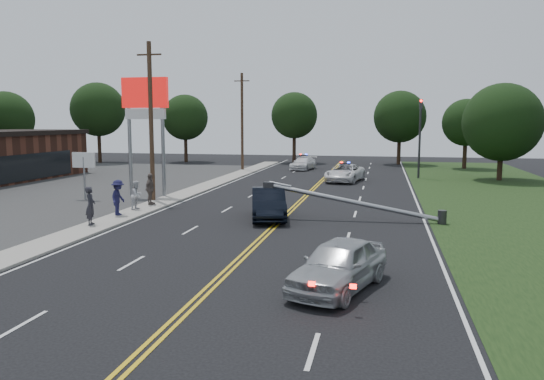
% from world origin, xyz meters
% --- Properties ---
extents(ground, '(120.00, 120.00, 0.00)m').
position_xyz_m(ground, '(0.00, 0.00, 0.00)').
color(ground, black).
rests_on(ground, ground).
extents(sidewalk, '(1.80, 70.00, 0.12)m').
position_xyz_m(sidewalk, '(-8.40, 10.00, 0.06)').
color(sidewalk, gray).
rests_on(sidewalk, ground).
extents(centerline_yellow, '(0.36, 80.00, 0.00)m').
position_xyz_m(centerline_yellow, '(0.00, 10.00, 0.01)').
color(centerline_yellow, gold).
rests_on(centerline_yellow, ground).
extents(pylon_sign, '(3.20, 0.35, 8.00)m').
position_xyz_m(pylon_sign, '(-10.50, 14.00, 6.00)').
color(pylon_sign, gray).
rests_on(pylon_sign, ground).
extents(small_sign, '(1.60, 0.14, 3.10)m').
position_xyz_m(small_sign, '(-14.00, 12.00, 2.33)').
color(small_sign, gray).
rests_on(small_sign, ground).
extents(traffic_signal, '(0.28, 0.41, 7.05)m').
position_xyz_m(traffic_signal, '(8.30, 30.00, 4.21)').
color(traffic_signal, '#2D2D30').
rests_on(traffic_signal, ground).
extents(fallen_streetlight, '(9.36, 0.44, 1.91)m').
position_xyz_m(fallen_streetlight, '(4.19, 8.00, 0.92)').
color(fallen_streetlight, '#2D2D30').
rests_on(fallen_streetlight, ground).
extents(utility_pole_mid, '(1.60, 0.28, 10.00)m').
position_xyz_m(utility_pole_mid, '(-9.20, 12.00, 5.08)').
color(utility_pole_mid, '#382619').
rests_on(utility_pole_mid, ground).
extents(utility_pole_far, '(1.60, 0.28, 10.00)m').
position_xyz_m(utility_pole_far, '(-9.20, 34.00, 5.08)').
color(utility_pole_far, '#382619').
rests_on(utility_pole_far, ground).
extents(tree_3, '(5.95, 5.95, 8.33)m').
position_xyz_m(tree_3, '(-34.99, 31.39, 5.35)').
color(tree_3, black).
rests_on(tree_3, ground).
extents(tree_4, '(6.60, 6.60, 9.85)m').
position_xyz_m(tree_4, '(-29.41, 40.86, 6.54)').
color(tree_4, black).
rests_on(tree_4, ground).
extents(tree_5, '(5.69, 5.69, 8.44)m').
position_xyz_m(tree_5, '(-19.30, 44.10, 5.58)').
color(tree_5, black).
rests_on(tree_5, ground).
extents(tree_6, '(5.67, 5.67, 8.66)m').
position_xyz_m(tree_6, '(-5.67, 45.55, 5.81)').
color(tree_6, black).
rests_on(tree_6, ground).
extents(tree_7, '(6.12, 6.12, 8.70)m').
position_xyz_m(tree_7, '(6.96, 45.61, 5.63)').
color(tree_7, black).
rests_on(tree_7, ground).
extents(tree_8, '(5.07, 5.07, 7.51)m').
position_xyz_m(tree_8, '(13.79, 41.17, 4.96)').
color(tree_8, black).
rests_on(tree_8, ground).
extents(tree_9, '(6.70, 6.70, 8.38)m').
position_xyz_m(tree_9, '(15.11, 29.80, 5.02)').
color(tree_9, black).
rests_on(tree_9, ground).
extents(crashed_sedan, '(2.85, 5.17, 1.61)m').
position_xyz_m(crashed_sedan, '(-0.72, 7.67, 0.81)').
color(crashed_sedan, black).
rests_on(crashed_sedan, ground).
extents(waiting_sedan, '(3.19, 4.89, 1.55)m').
position_xyz_m(waiting_sedan, '(3.89, -3.45, 0.77)').
color(waiting_sedan, '#ABAFB3').
rests_on(waiting_sedan, ground).
extents(emergency_a, '(3.44, 5.74, 1.49)m').
position_xyz_m(emergency_a, '(1.99, 25.94, 0.75)').
color(emergency_a, white).
rests_on(emergency_a, ground).
extents(emergency_b, '(2.69, 4.88, 1.34)m').
position_xyz_m(emergency_b, '(-3.13, 36.27, 0.67)').
color(emergency_b, silver).
rests_on(emergency_b, ground).
extents(bystander_a, '(0.64, 0.79, 1.87)m').
position_xyz_m(bystander_a, '(-8.67, 3.71, 1.05)').
color(bystander_a, '#25242C').
rests_on(bystander_a, sidewalk).
extents(bystander_b, '(0.74, 0.88, 1.64)m').
position_xyz_m(bystander_b, '(-8.56, 8.42, 0.94)').
color(bystander_b, silver).
rests_on(bystander_b, sidewalk).
extents(bystander_c, '(0.81, 1.28, 1.90)m').
position_xyz_m(bystander_c, '(-8.67, 6.46, 1.07)').
color(bystander_c, '#1A193E').
rests_on(bystander_c, sidewalk).
extents(bystander_d, '(0.49, 1.12, 1.90)m').
position_xyz_m(bystander_d, '(-8.54, 10.16, 1.07)').
color(bystander_d, '#62554E').
rests_on(bystander_d, sidewalk).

